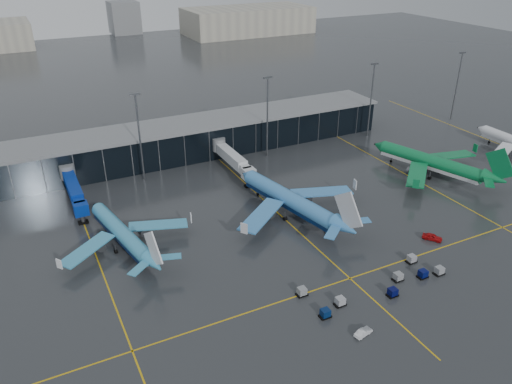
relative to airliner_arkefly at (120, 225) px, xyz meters
name	(u,v)px	position (x,y,z in m)	size (l,w,h in m)	color
ground	(272,254)	(28.69, -18.04, -5.58)	(600.00, 600.00, 0.00)	#282B2D
terminal_pier	(179,140)	(28.69, 43.96, -0.16)	(142.00, 17.00, 10.70)	black
jet_bridges	(74,189)	(-6.31, 24.95, -1.03)	(94.00, 27.50, 7.20)	#595B60
flood_masts	(207,124)	(33.69, 31.96, 8.23)	(203.00, 0.50, 25.50)	#595B60
distant_hangars	(149,26)	(78.63, 252.03, 3.21)	(260.00, 71.00, 22.00)	#B2AD99
taxi_lines	(288,222)	(38.69, -7.43, -5.57)	(220.00, 120.00, 0.02)	gold
airliner_arkefly	(120,225)	(0.00, 0.00, 0.00)	(31.90, 36.33, 11.17)	#3B98C2
airliner_klm_near	(289,190)	(40.92, -3.89, 1.03)	(37.78, 43.03, 13.22)	#3E87CC
airliner_aer_lingus	(431,154)	(89.50, -1.99, 0.94)	(37.28, 42.46, 13.05)	#0D723C
baggage_carts	(381,284)	(42.30, -38.22, -4.82)	(31.20, 9.61, 1.70)	black
mobile_airstair	(330,229)	(45.30, -16.13, -4.81)	(3.14, 3.75, 3.45)	white
service_van_red	(432,237)	(64.41, -29.54, -4.82)	(1.79, 4.45, 1.52)	#B30D10
service_van_white	(363,332)	(30.94, -47.45, -4.97)	(1.30, 3.72, 1.23)	silver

